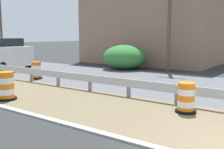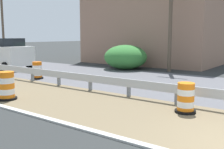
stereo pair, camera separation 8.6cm
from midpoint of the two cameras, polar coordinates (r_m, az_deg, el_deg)
name	(u,v)px [view 2 (the right image)]	position (r m, az deg, el deg)	size (l,w,h in m)	color
guardrail_median	(205,93)	(9.47, 19.23, -3.77)	(0.18, 44.50, 0.71)	#ADB2B7
traffic_barrel_nearest	(186,99)	(8.85, 15.48, -5.05)	(0.66, 0.66, 0.95)	orange
traffic_barrel_close	(6,87)	(10.97, -21.08, -2.47)	(0.74, 0.74, 1.06)	orange
traffic_barrel_mid	(37,71)	(15.69, -15.26, 0.68)	(0.64, 0.64, 0.95)	orange
car_lead_near_lane	(6,54)	(21.06, -21.20, 4.11)	(2.18, 4.20, 2.20)	silver
roadside_shop_near	(155,28)	(24.52, 9.09, 9.64)	(7.72, 11.41, 6.08)	#93705B
utility_pole_near	(171,15)	(18.58, 12.33, 12.16)	(0.24, 1.80, 7.18)	brown
utility_pole_mid	(2,13)	(31.49, -22.01, 11.89)	(0.24, 1.80, 9.14)	brown
bush_roadside	(126,57)	(19.45, 2.99, 3.68)	(3.05, 3.05, 1.73)	#337533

